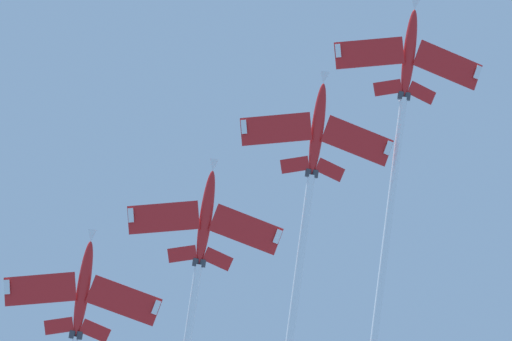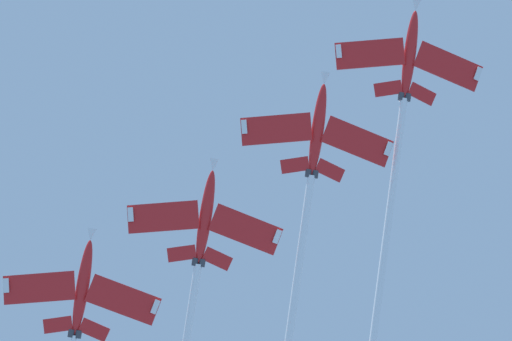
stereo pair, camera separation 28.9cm
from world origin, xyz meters
TOP-DOWN VIEW (x-y plane):
  - jet_lead at (2.68, -4.67)m, footprint 19.70×48.39m
  - jet_second at (-5.92, 7.25)m, footprint 19.69×45.66m
  - jet_third at (-15.37, 23.51)m, footprint 19.72×50.60m

SIDE VIEW (x-z plane):
  - jet_third at x=-15.37m, z-range 94.99..120.05m
  - jet_second at x=-5.92m, z-range 101.51..125.13m
  - jet_lead at x=2.68m, z-range 107.01..132.68m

